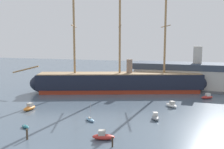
{
  "coord_description": "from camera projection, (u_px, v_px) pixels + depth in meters",
  "views": [
    {
      "loc": [
        23.6,
        -33.94,
        18.8
      ],
      "look_at": [
        -0.17,
        39.47,
        8.61
      ],
      "focal_mm": 41.17,
      "sensor_mm": 36.0,
      "label": 1
    }
  ],
  "objects": [
    {
      "name": "motorboat_distant_centre",
      "position": [
        142.0,
        87.0,
        101.76
      ],
      "size": [
        3.59,
        2.33,
        1.4
      ],
      "color": "gray",
      "rests_on": "ground"
    },
    {
      "name": "tall_ship",
      "position": [
        120.0,
        82.0,
        94.13
      ],
      "size": [
        68.77,
        29.31,
        34.39
      ],
      "color": "maroon",
      "rests_on": "ground"
    },
    {
      "name": "motorboat_far_right",
      "position": [
        207.0,
        97.0,
        83.52
      ],
      "size": [
        4.51,
        4.01,
        1.8
      ],
      "color": "#B22D28",
      "rests_on": "ground"
    },
    {
      "name": "dockside_warehouse_right",
      "position": [
        197.0,
        76.0,
        99.92
      ],
      "size": [
        51.76,
        16.8,
        16.68
      ],
      "color": "#565659",
      "rests_on": "ground"
    },
    {
      "name": "mooring_piling_nearest",
      "position": [
        27.0,
        134.0,
        49.01
      ],
      "size": [
        0.39,
        0.39,
        2.08
      ],
      "primitive_type": "cylinder",
      "color": "#4C3D2D",
      "rests_on": "ground"
    },
    {
      "name": "sailboat_near_centre",
      "position": [
        90.0,
        119.0,
        60.46
      ],
      "size": [
        3.33,
        2.83,
        4.41
      ],
      "color": "#7FB2D6",
      "rests_on": "ground"
    },
    {
      "name": "mooring_piling_left_pair",
      "position": [
        112.0,
        142.0,
        45.67
      ],
      "size": [
        0.3,
        0.3,
        1.84
      ],
      "primitive_type": "cylinder",
      "color": "#382B1E",
      "rests_on": "ground"
    },
    {
      "name": "motorboat_mid_right",
      "position": [
        155.0,
        117.0,
        61.73
      ],
      "size": [
        2.69,
        4.23,
        1.65
      ],
      "color": "gray",
      "rests_on": "ground"
    },
    {
      "name": "motorboat_alongside_stern",
      "position": [
        172.0,
        105.0,
        73.05
      ],
      "size": [
        4.25,
        4.16,
        1.76
      ],
      "color": "silver",
      "rests_on": "ground"
    },
    {
      "name": "motorboat_mid_left",
      "position": [
        30.0,
        108.0,
        69.98
      ],
      "size": [
        2.02,
        4.58,
        1.9
      ],
      "color": "orange",
      "rests_on": "ground"
    },
    {
      "name": "dinghy_foreground_left",
      "position": [
        25.0,
        127.0,
        55.68
      ],
      "size": [
        2.74,
        2.18,
        0.6
      ],
      "color": "#236670",
      "rests_on": "ground"
    },
    {
      "name": "motorboat_foreground_right",
      "position": [
        103.0,
        136.0,
        49.12
      ],
      "size": [
        4.64,
        2.81,
        1.82
      ],
      "color": "#B22D28",
      "rests_on": "ground"
    }
  ]
}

